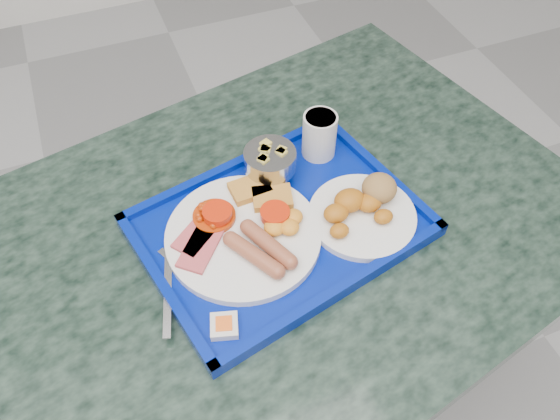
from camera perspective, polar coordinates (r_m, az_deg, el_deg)
name	(u,v)px	position (r m, az deg, el deg)	size (l,w,h in m)	color
table	(261,292)	(1.13, -2.04, -8.58)	(1.35, 1.05, 0.75)	gray
tray	(280,226)	(0.96, 0.00, -1.73)	(0.54, 0.44, 0.03)	#021787
main_plate	(247,231)	(0.93, -3.51, -2.20)	(0.27, 0.27, 0.04)	silver
bread_plate	(363,208)	(0.97, 8.70, 0.21)	(0.19, 0.19, 0.06)	silver
fruit_bowl	(270,161)	(1.00, -1.06, 5.19)	(0.10, 0.10, 0.07)	#B1B1B3
juice_cup	(319,134)	(1.05, 4.14, 7.93)	(0.06, 0.06, 0.09)	silver
spoon	(196,240)	(0.94, -8.79, -3.14)	(0.10, 0.18, 0.01)	#B1B1B3
knife	(168,288)	(0.90, -11.64, -8.00)	(0.01, 0.18, 0.00)	#B1B1B3
jam_packet	(224,326)	(0.85, -5.85, -11.95)	(0.05, 0.05, 0.02)	silver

